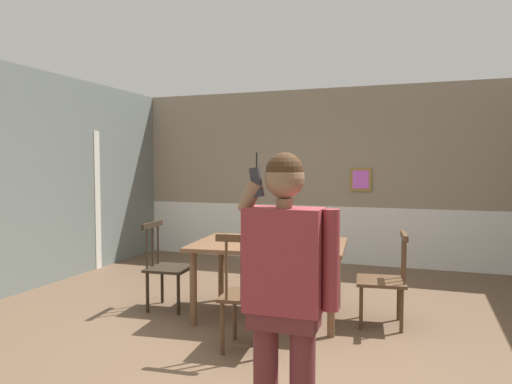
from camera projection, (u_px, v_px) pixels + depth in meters
The scene contains 8 objects.
ground_plane at pixel (262, 339), 4.30m from camera, with size 7.92×7.92×0.00m, color brown.
room_back_partition at pixel (334, 179), 7.62m from camera, with size 6.76×0.17×2.82m.
dining_table at pixel (270, 251), 4.90m from camera, with size 1.65×1.25×0.78m.
chair_near_window at pixel (166, 266), 5.19m from camera, with size 0.49×0.49×0.96m.
chair_by_doorway at pixel (385, 279), 4.64m from camera, with size 0.52×0.52×0.93m.
chair_at_table_head at pixel (247, 294), 4.00m from camera, with size 0.47×0.47×1.02m.
chair_opposite_corner at pixel (285, 256), 5.82m from camera, with size 0.55×0.55×0.92m.
person_figure at pixel (285, 283), 2.55m from camera, with size 0.57×0.23×1.65m.
Camera 1 is at (1.35, -4.00, 1.59)m, focal length 33.04 mm.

